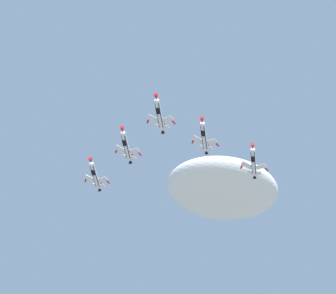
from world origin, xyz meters
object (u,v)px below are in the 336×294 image
at_px(fighter_jet_left_outer, 254,162).
at_px(fighter_jet_lead, 159,114).
at_px(fighter_jet_right_outer, 95,175).
at_px(fighter_jet_right_wing, 126,146).
at_px(fighter_jet_left_wing, 204,136).

bearing_deg(fighter_jet_left_outer, fighter_jet_lead, 40.87).
height_order(fighter_jet_left_outer, fighter_jet_right_outer, fighter_jet_right_outer).
relative_size(fighter_jet_right_wing, fighter_jet_right_outer, 1.00).
distance_m(fighter_jet_right_wing, fighter_jet_right_outer, 20.73).
bearing_deg(fighter_jet_right_outer, fighter_jet_left_wing, 164.82).
bearing_deg(fighter_jet_left_outer, fighter_jet_right_outer, 1.15).
height_order(fighter_jet_lead, fighter_jet_left_outer, fighter_jet_left_outer).
height_order(fighter_jet_left_wing, fighter_jet_left_outer, fighter_jet_left_wing).
xyz_separation_m(fighter_jet_left_wing, fighter_jet_right_outer, (-36.03, 25.32, -0.33)).
distance_m(fighter_jet_lead, fighter_jet_right_outer, 38.27).
distance_m(fighter_jet_left_outer, fighter_jet_right_outer, 59.18).
bearing_deg(fighter_jet_right_wing, fighter_jet_lead, 140.45).
bearing_deg(fighter_jet_lead, fighter_jet_right_wing, -39.55).
xyz_separation_m(fighter_jet_left_wing, fighter_jet_left_outer, (19.99, 6.28, -1.83)).
bearing_deg(fighter_jet_left_wing, fighter_jet_lead, 44.63).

